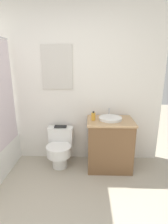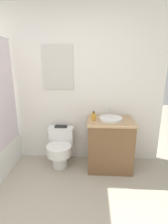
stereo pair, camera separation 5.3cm
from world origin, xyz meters
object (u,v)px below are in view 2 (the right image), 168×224
soap_bottle (94,116)px  book_on_tank (61,126)px  toilet (60,147)px  sink (111,119)px

soap_bottle → book_on_tank: soap_bottle is taller
toilet → soap_bottle: 0.76m
toilet → sink: sink is taller
sink → soap_bottle: soap_bottle is taller
sink → soap_bottle: size_ratio=2.79×
book_on_tank → toilet: bearing=-90.0°
sink → book_on_tank: size_ratio=1.96×
toilet → book_on_tank: bearing=90.0°
toilet → soap_bottle: size_ratio=4.43×
sink → toilet: bearing=-179.8°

